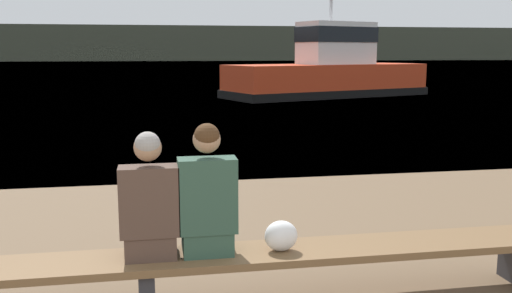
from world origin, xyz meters
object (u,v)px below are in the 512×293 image
object	(u,v)px
person_left	(150,204)
person_right	(207,198)
bench_main	(147,268)
shopping_bag	(281,236)
tugboat_red	(329,73)

from	to	relation	value
person_left	person_right	xyz separation A→B (m)	(0.45, -0.00, 0.03)
person_left	person_right	world-z (taller)	person_right
bench_main	shopping_bag	xyz separation A→B (m)	(1.08, -0.03, 0.21)
bench_main	person_right	size ratio (longest dim) A/B	6.74
person_left	person_right	bearing A→B (deg)	-0.18
bench_main	person_left	world-z (taller)	person_left
shopping_bag	tugboat_red	world-z (taller)	tugboat_red
person_left	shopping_bag	size ratio (longest dim) A/B	3.73
person_right	person_left	bearing A→B (deg)	179.82
bench_main	person_left	bearing A→B (deg)	3.98
bench_main	shopping_bag	size ratio (longest dim) A/B	26.49
shopping_bag	tugboat_red	size ratio (longest dim) A/B	0.03
person_right	tugboat_red	bearing A→B (deg)	70.00
bench_main	person_right	distance (m)	0.73
bench_main	person_right	bearing A→B (deg)	0.15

